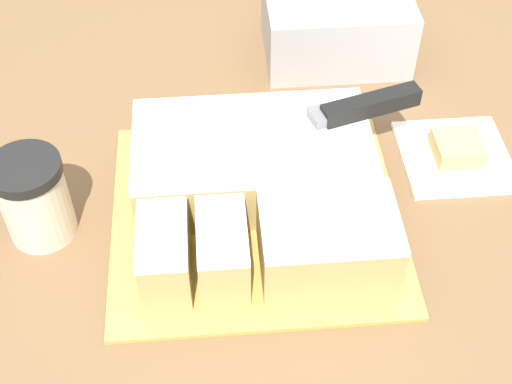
% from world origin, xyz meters
% --- Properties ---
extents(countertop, '(1.40, 1.10, 0.94)m').
position_xyz_m(countertop, '(0.00, 0.00, 0.47)').
color(countertop, brown).
rests_on(countertop, ground_plane).
extents(cake_board, '(0.34, 0.32, 0.01)m').
position_xyz_m(cake_board, '(-0.07, -0.07, 0.94)').
color(cake_board, gold).
rests_on(cake_board, countertop).
extents(cake, '(0.28, 0.26, 0.08)m').
position_xyz_m(cake, '(-0.07, -0.07, 0.98)').
color(cake, tan).
rests_on(cake, cake_board).
extents(knife, '(0.29, 0.11, 0.02)m').
position_xyz_m(knife, '(0.04, 0.01, 1.03)').
color(knife, silver).
rests_on(knife, cake).
extents(coffee_cup, '(0.08, 0.08, 0.11)m').
position_xyz_m(coffee_cup, '(-0.32, -0.07, 0.99)').
color(coffee_cup, beige).
rests_on(coffee_cup, countertop).
extents(paper_napkin, '(0.14, 0.14, 0.01)m').
position_xyz_m(paper_napkin, '(0.19, 0.01, 0.94)').
color(paper_napkin, white).
rests_on(paper_napkin, countertop).
extents(brownie, '(0.06, 0.06, 0.02)m').
position_xyz_m(brownie, '(0.19, 0.01, 0.96)').
color(brownie, tan).
rests_on(brownie, paper_napkin).
extents(storage_box, '(0.20, 0.15, 0.10)m').
position_xyz_m(storage_box, '(0.07, 0.24, 0.99)').
color(storage_box, '#B2B2B7').
rests_on(storage_box, countertop).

